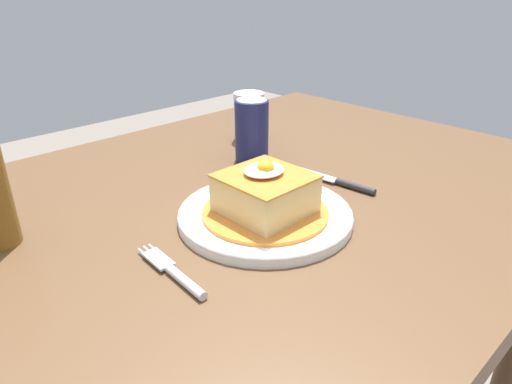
% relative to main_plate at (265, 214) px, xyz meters
% --- Properties ---
extents(dining_table, '(1.46, 0.88, 0.76)m').
position_rel_main_plate_xyz_m(dining_table, '(-0.05, 0.09, -0.11)').
color(dining_table, brown).
rests_on(dining_table, ground_plane).
extents(main_plate, '(0.27, 0.27, 0.02)m').
position_rel_main_plate_xyz_m(main_plate, '(0.00, 0.00, 0.00)').
color(main_plate, white).
rests_on(main_plate, dining_table).
extents(sandwich_meal, '(0.19, 0.19, 0.09)m').
position_rel_main_plate_xyz_m(sandwich_meal, '(0.00, 0.00, 0.03)').
color(sandwich_meal, orange).
rests_on(sandwich_meal, main_plate).
extents(fork, '(0.02, 0.14, 0.01)m').
position_rel_main_plate_xyz_m(fork, '(-0.19, -0.03, -0.00)').
color(fork, silver).
rests_on(fork, dining_table).
extents(knife, '(0.03, 0.17, 0.01)m').
position_rel_main_plate_xyz_m(knife, '(0.19, -0.01, -0.00)').
color(knife, '#262628').
rests_on(knife, dining_table).
extents(soda_can, '(0.07, 0.07, 0.12)m').
position_rel_main_plate_xyz_m(soda_can, '(0.16, 0.19, 0.05)').
color(soda_can, '#191E51').
rests_on(soda_can, dining_table).
extents(drinking_glass, '(0.07, 0.07, 0.10)m').
position_rel_main_plate_xyz_m(drinking_glass, '(0.25, 0.30, 0.04)').
color(drinking_glass, gold).
rests_on(drinking_glass, dining_table).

